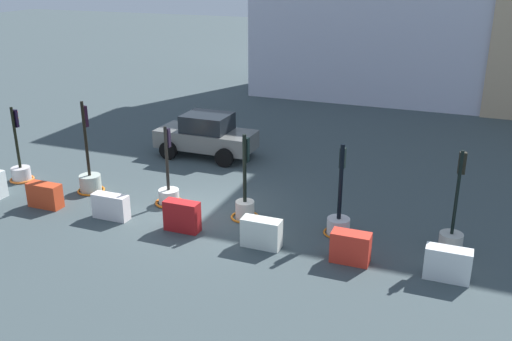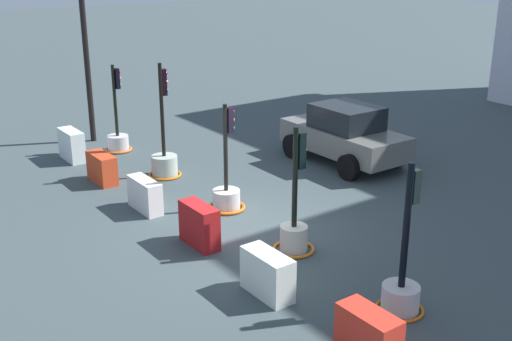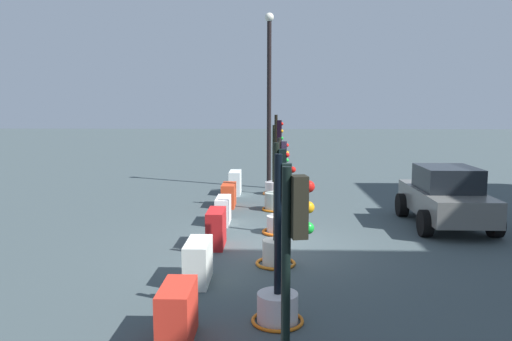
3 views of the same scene
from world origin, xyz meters
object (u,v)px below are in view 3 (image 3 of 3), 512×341
object	(u,v)px
construction_barrier_4	(198,262)
street_lamp_post	(269,91)
construction_barrier_1	(229,195)
construction_barrier_3	(216,228)
traffic_light_0	(274,184)
car_grey_saloon	(446,197)
construction_barrier_5	(177,313)
traffic_light_2	(279,219)
traffic_light_4	(278,294)
traffic_light_1	(276,196)
construction_barrier_0	(235,183)
construction_barrier_2	(223,210)
traffic_light_3	(276,242)

from	to	relation	value
construction_barrier_4	street_lamp_post	bearing A→B (deg)	173.26
construction_barrier_1	construction_barrier_3	size ratio (longest dim) A/B	1.05
traffic_light_0	construction_barrier_4	xyz separation A→B (m)	(9.72, -1.53, 0.00)
construction_barrier_3	car_grey_saloon	bearing A→B (deg)	109.98
construction_barrier_4	car_grey_saloon	distance (m)	7.98
construction_barrier_1	construction_barrier_5	distance (m)	9.78
traffic_light_2	traffic_light_4	size ratio (longest dim) A/B	0.96
traffic_light_0	traffic_light_1	size ratio (longest dim) A/B	0.86
construction_barrier_0	street_lamp_post	world-z (taller)	street_lamp_post
construction_barrier_1	construction_barrier_4	xyz separation A→B (m)	(7.33, 0.02, 0.02)
traffic_light_1	construction_barrier_2	size ratio (longest dim) A/B	2.75
traffic_light_1	construction_barrier_1	size ratio (longest dim) A/B	2.84
construction_barrier_1	construction_barrier_2	bearing A→B (deg)	0.96
construction_barrier_3	street_lamp_post	bearing A→B (deg)	171.90
construction_barrier_4	street_lamp_post	xyz separation A→B (m)	(-11.24, 1.33, 3.60)
construction_barrier_1	construction_barrier_0	bearing A→B (deg)	178.70
construction_barrier_0	construction_barrier_3	distance (m)	7.18
construction_barrier_2	construction_barrier_1	bearing A→B (deg)	-179.04
traffic_light_2	construction_barrier_1	world-z (taller)	traffic_light_2
traffic_light_2	traffic_light_4	bearing A→B (deg)	-1.12
traffic_light_2	construction_barrier_4	bearing A→B (deg)	-23.29
traffic_light_4	car_grey_saloon	size ratio (longest dim) A/B	0.69
traffic_light_0	construction_barrier_0	world-z (taller)	traffic_light_0
traffic_light_2	street_lamp_post	size ratio (longest dim) A/B	0.36
traffic_light_0	car_grey_saloon	size ratio (longest dim) A/B	0.68
traffic_light_3	construction_barrier_5	distance (m)	3.86
traffic_light_3	construction_barrier_4	xyz separation A→B (m)	(1.11, -1.53, -0.10)
construction_barrier_2	traffic_light_2	bearing A→B (deg)	56.29
traffic_light_2	construction_barrier_1	xyz separation A→B (m)	(-3.52, -1.66, 0.01)
traffic_light_4	construction_barrier_0	distance (m)	11.54
traffic_light_4	street_lamp_post	bearing A→B (deg)	-179.12
street_lamp_post	construction_barrier_5	bearing A→B (deg)	-5.34
construction_barrier_3	construction_barrier_0	bearing A→B (deg)	-179.63
traffic_light_2	car_grey_saloon	bearing A→B (deg)	101.50
construction_barrier_1	car_grey_saloon	distance (m)	6.90
construction_barrier_1	car_grey_saloon	world-z (taller)	car_grey_saloon
traffic_light_2	construction_barrier_3	distance (m)	2.05
construction_barrier_5	traffic_light_4	bearing A→B (deg)	114.40
construction_barrier_3	traffic_light_4	bearing A→B (deg)	18.78
traffic_light_0	construction_barrier_2	distance (m)	5.07
traffic_light_1	traffic_light_2	size ratio (longest dim) A/B	1.21
traffic_light_1	construction_barrier_1	distance (m)	1.68
construction_barrier_0	construction_barrier_4	bearing A→B (deg)	-0.21
construction_barrier_4	street_lamp_post	size ratio (longest dim) A/B	0.15
car_grey_saloon	street_lamp_post	xyz separation A→B (m)	(-6.47, -5.05, 3.16)
construction_barrier_3	construction_barrier_1	bearing A→B (deg)	-178.83
construction_barrier_0	traffic_light_3	bearing A→B (deg)	9.92
construction_barrier_2	street_lamp_post	xyz separation A→B (m)	(-6.36, 1.30, 3.62)
construction_barrier_1	street_lamp_post	world-z (taller)	street_lamp_post
traffic_light_1	traffic_light_2	distance (m)	2.99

